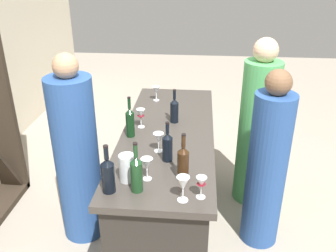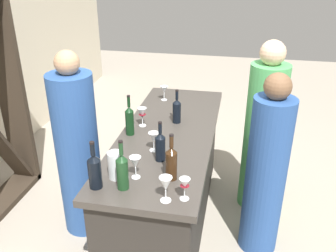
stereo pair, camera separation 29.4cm
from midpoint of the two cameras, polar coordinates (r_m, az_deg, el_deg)
The scene contains 18 objects.
ground_plane at distance 3.50m, azimuth 2.49°, elevation -14.52°, with size 12.00×12.00×0.00m, color #9E9384.
bar_counter at distance 3.22m, azimuth 2.64°, elevation -8.20°, with size 2.04×0.74×0.92m.
wine_bottle_leftmost_near_black at distance 2.27m, azimuth -7.76°, elevation -6.99°, with size 0.08×0.08×0.32m.
wine_bottle_second_left_olive_green at distance 2.24m, azimuth -3.41°, elevation -7.08°, with size 0.07×0.07×0.33m.
wine_bottle_center_amber_brown at distance 2.33m, azimuth 4.15°, elevation -5.78°, with size 0.08×0.08×0.32m.
wine_bottle_second_right_near_black at distance 2.54m, azimuth 2.10°, elevation -3.21°, with size 0.07×0.07×0.30m.
wine_bottle_rightmost_dark_green at distance 2.89m, azimuth -3.15°, elevation 0.90°, with size 0.07×0.07×0.33m.
wine_bottle_far_right_near_black at distance 3.11m, azimuth 4.08°, elevation 2.41°, with size 0.07×0.07×0.30m.
wine_glass_near_left at distance 2.17m, azimuth 6.57°, elevation -9.21°, with size 0.07×0.07×0.14m.
wine_glass_near_center at distance 2.14m, azimuth 3.62°, elevation -9.23°, with size 0.08×0.08×0.16m.
wine_glass_near_right at distance 2.66m, azimuth 0.91°, elevation -1.98°, with size 0.08×0.08×0.15m.
wine_glass_far_left at distance 2.34m, azimuth -1.55°, elevation -5.87°, with size 0.08×0.08×0.15m.
wine_glass_far_center at distance 3.59m, azimuth 1.73°, elevation 5.60°, with size 0.08×0.08×0.14m.
wine_glass_far_right at distance 3.04m, azimuth -1.29°, elevation 1.90°, with size 0.07×0.07×0.16m.
water_pitcher at distance 2.36m, azimuth -4.63°, elevation -6.22°, with size 0.10×0.10×0.18m.
person_left_guest at distance 3.46m, azimuth 16.95°, elevation -1.35°, with size 0.43×0.43×1.61m.
person_center_guest at distance 2.97m, azimuth 17.83°, elevation -7.19°, with size 0.35×0.35×1.51m.
person_right_guest at distance 3.08m, azimuth -11.27°, elevation -4.27°, with size 0.39×0.39×1.61m.
Camera 2 is at (-2.63, -0.53, 2.25)m, focal length 39.02 mm.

